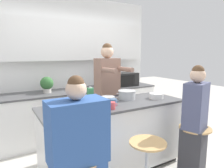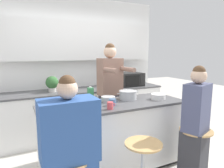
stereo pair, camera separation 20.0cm
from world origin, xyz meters
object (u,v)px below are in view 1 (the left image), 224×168
at_px(bar_stool_center, 147,167).
at_px(coffee_cup_near, 113,102).
at_px(person_seated_near, 194,128).
at_px(cooking_pot, 127,95).
at_px(fruit_bowl, 108,99).
at_px(potted_plant, 47,84).
at_px(bar_stool_rightmost, 194,149).
at_px(person_cooking, 108,97).
at_px(microwave, 124,79).
at_px(juice_carton, 90,95).
at_px(person_wrapped_blanket, 78,162).
at_px(banana_bunch, 54,107).
at_px(coffee_cup_far, 112,106).
at_px(kitchen_island, 115,136).

relative_size(bar_stool_center, coffee_cup_near, 5.66).
relative_size(person_seated_near, coffee_cup_near, 12.32).
xyz_separation_m(cooking_pot, fruit_bowl, (-0.31, 0.01, -0.03)).
bearing_deg(potted_plant, bar_stool_rightmost, -56.57).
height_order(bar_stool_rightmost, person_seated_near, person_seated_near).
relative_size(bar_stool_center, bar_stool_rightmost, 1.00).
distance_m(person_cooking, microwave, 1.11).
height_order(coffee_cup_near, juice_carton, juice_carton).
distance_m(bar_stool_rightmost, juice_carton, 1.51).
bearing_deg(coffee_cup_near, person_wrapped_blanket, -140.39).
bearing_deg(person_wrapped_blanket, cooking_pot, 36.52).
xyz_separation_m(person_cooking, person_seated_near, (0.53, -1.27, -0.21)).
xyz_separation_m(person_cooking, potted_plant, (-0.80, 0.77, 0.17)).
relative_size(bar_stool_rightmost, microwave, 1.25).
bearing_deg(person_cooking, person_wrapped_blanket, -133.98).
relative_size(person_seated_near, banana_bunch, 8.37).
distance_m(person_seated_near, cooking_pot, 0.98).
bearing_deg(bar_stool_rightmost, cooking_pot, 122.58).
height_order(banana_bunch, potted_plant, potted_plant).
xyz_separation_m(bar_stool_rightmost, potted_plant, (-1.35, 2.04, 0.67)).
relative_size(fruit_bowl, coffee_cup_near, 1.62).
distance_m(bar_stool_center, fruit_bowl, 1.00).
height_order(coffee_cup_near, potted_plant, potted_plant).
bearing_deg(cooking_pot, coffee_cup_near, -149.34).
relative_size(bar_stool_center, microwave, 1.25).
bearing_deg(cooking_pot, fruit_bowl, 178.02).
height_order(cooking_pot, juice_carton, juice_carton).
xyz_separation_m(cooking_pot, banana_bunch, (-1.05, 0.02, -0.04)).
bearing_deg(potted_plant, person_wrapped_blanket, -95.82).
bearing_deg(person_seated_near, fruit_bowl, 114.72).
bearing_deg(bar_stool_center, fruit_bowl, 91.99).
xyz_separation_m(bar_stool_center, person_wrapped_blanket, (-0.77, 0.01, 0.28)).
bearing_deg(coffee_cup_near, microwave, 51.61).
bearing_deg(bar_stool_center, cooking_pot, 70.64).
relative_size(person_cooking, banana_bunch, 10.07).
height_order(coffee_cup_far, microwave, microwave).
distance_m(fruit_bowl, coffee_cup_near, 0.22).
bearing_deg(potted_plant, person_cooking, -44.17).
height_order(bar_stool_rightmost, person_wrapped_blanket, person_wrapped_blanket).
bearing_deg(banana_bunch, microwave, 33.28).
relative_size(kitchen_island, person_wrapped_blanket, 1.38).
relative_size(person_wrapped_blanket, microwave, 2.66).
bearing_deg(juice_carton, person_wrapped_blanket, -120.49).
height_order(coffee_cup_far, potted_plant, potted_plant).
bearing_deg(coffee_cup_far, kitchen_island, 53.36).
bearing_deg(cooking_pot, coffee_cup_far, -142.36).
height_order(kitchen_island, microwave, microwave).
xyz_separation_m(bar_stool_rightmost, microwave, (0.27, 2.00, 0.65)).
bearing_deg(bar_stool_rightmost, person_seated_near, -172.66).
distance_m(bar_stool_rightmost, banana_bunch, 1.84).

